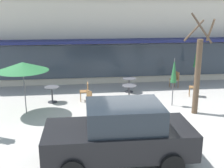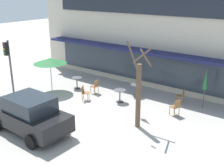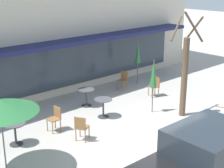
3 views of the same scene
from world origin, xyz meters
TOP-DOWN VIEW (x-y plane):
  - ground_plane at (0.00, 0.00)m, footprint 80.00×80.00m
  - building_facade at (0.00, 9.97)m, footprint 19.14×9.10m
  - cafe_table_near_wall at (-3.52, 2.90)m, footprint 0.70×0.70m
  - cafe_table_streetside at (0.38, 4.09)m, footprint 0.70×0.70m
  - cafe_table_by_tree at (0.13, 2.70)m, footprint 0.70×0.70m
  - patio_umbrella_green_folded at (-4.50, 1.58)m, footprint 2.10×2.10m
  - patio_umbrella_cream_folded at (4.31, 4.85)m, footprint 0.28×0.28m
  - patio_umbrella_corner_open at (1.95, 1.75)m, footprint 0.28×0.28m
  - cafe_chair_0 at (-1.73, 1.67)m, footprint 0.54×0.54m
  - cafe_chair_1 at (3.53, 2.97)m, footprint 0.51×0.51m
  - cafe_chair_2 at (-1.94, 2.93)m, footprint 0.41×0.41m
  - cafe_chair_3 at (3.10, 4.64)m, footprint 0.47×0.47m
  - parked_sedan at (-1.13, -2.70)m, footprint 4.22×2.06m
  - street_tree at (2.60, 0.73)m, footprint 1.04×1.16m
  - traffic_light_pole at (-6.14, -0.28)m, footprint 0.26×0.44m

SIDE VIEW (x-z plane):
  - ground_plane at x=0.00m, z-range 0.00..0.00m
  - cafe_table_near_wall at x=-3.52m, z-range 0.14..0.90m
  - cafe_table_streetside at x=0.38m, z-range 0.14..0.90m
  - cafe_table_by_tree at x=0.13m, z-range 0.14..0.90m
  - cafe_chair_0 at x=-1.73m, z-range 0.08..0.97m
  - cafe_chair_1 at x=3.53m, z-range 0.08..0.97m
  - cafe_chair_2 at x=-1.94m, z-range 0.08..0.97m
  - cafe_chair_3 at x=3.10m, z-range 0.08..0.97m
  - parked_sedan at x=-1.13m, z-range 0.00..1.76m
  - patio_umbrella_cream_folded at x=4.31m, z-range 0.53..2.73m
  - patio_umbrella_corner_open at x=1.95m, z-range 0.53..2.73m
  - street_tree at x=2.60m, z-range -0.29..3.87m
  - patio_umbrella_green_folded at x=-4.50m, z-range 0.92..3.12m
  - traffic_light_pole at x=-6.14m, z-range 0.60..4.00m
  - building_facade at x=0.00m, z-range 0.00..7.41m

